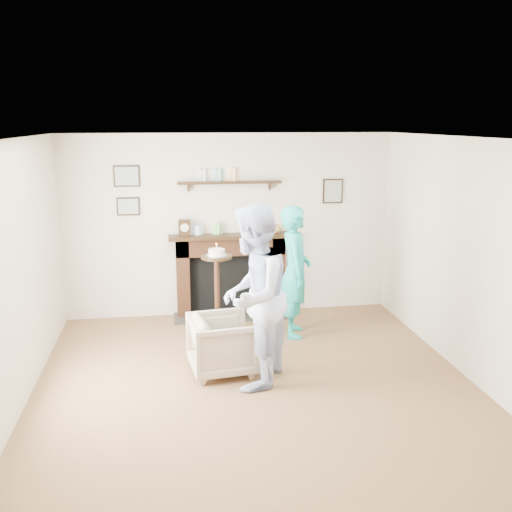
# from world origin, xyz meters

# --- Properties ---
(ground) EXTENTS (5.00, 5.00, 0.00)m
(ground) POSITION_xyz_m (0.00, 0.00, 0.00)
(ground) COLOR brown
(ground) RESTS_ON ground
(room_shell) EXTENTS (4.54, 5.02, 2.52)m
(room_shell) POSITION_xyz_m (-0.00, 0.69, 1.62)
(room_shell) COLOR beige
(room_shell) RESTS_ON ground
(armchair) EXTENTS (0.76, 0.74, 0.63)m
(armchair) POSITION_xyz_m (-0.30, 0.54, 0.00)
(armchair) COLOR tan
(armchair) RESTS_ON ground
(man) EXTENTS (1.03, 1.13, 1.88)m
(man) POSITION_xyz_m (-0.02, 0.21, 0.00)
(man) COLOR silver
(man) RESTS_ON ground
(woman) EXTENTS (0.50, 0.66, 1.65)m
(woman) POSITION_xyz_m (0.70, 1.51, 0.00)
(woman) COLOR teal
(woman) RESTS_ON ground
(pedestal_table) EXTENTS (0.38, 0.38, 1.21)m
(pedestal_table) POSITION_xyz_m (-0.26, 1.55, 0.75)
(pedestal_table) COLOR black
(pedestal_table) RESTS_ON ground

